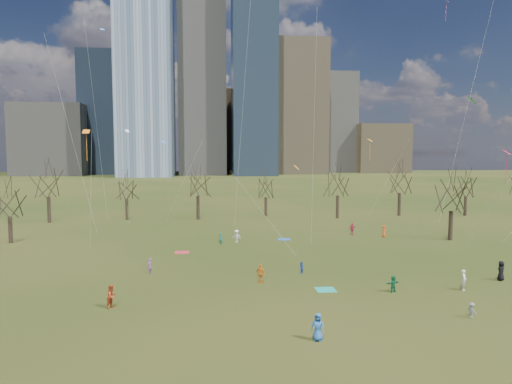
{
  "coord_description": "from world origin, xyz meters",
  "views": [
    {
      "loc": [
        -5.15,
        -37.5,
        11.23
      ],
      "look_at": [
        0.0,
        12.0,
        7.0
      ],
      "focal_mm": 32.0,
      "sensor_mm": 36.0,
      "label": 1
    }
  ],
  "objects": [
    {
      "name": "person_8",
      "position": [
        3.41,
        3.73,
        0.55
      ],
      "size": [
        0.55,
        0.63,
        1.11
      ],
      "primitive_type": "imported",
      "rotation": [
        0.0,
        0.0,
        5.0
      ],
      "color": "#284AB1",
      "rests_on": "ground"
    },
    {
      "name": "person_2",
      "position": [
        -12.24,
        -4.24,
        0.86
      ],
      "size": [
        0.98,
        1.05,
        1.73
      ],
      "primitive_type": "imported",
      "rotation": [
        0.0,
        0.0,
        1.06
      ],
      "color": "#B33819",
      "rests_on": "ground"
    },
    {
      "name": "kites_airborne",
      "position": [
        1.72,
        17.32,
        13.49
      ],
      "size": [
        66.54,
        36.01,
        34.91
      ],
      "color": "orange",
      "rests_on": "ground"
    },
    {
      "name": "bare_tree_row",
      "position": [
        -0.09,
        37.22,
        6.12
      ],
      "size": [
        113.04,
        29.8,
        9.5
      ],
      "color": "black",
      "rests_on": "ground"
    },
    {
      "name": "person_6",
      "position": [
        20.5,
        -0.45,
        0.88
      ],
      "size": [
        0.99,
        1.01,
        1.75
      ],
      "primitive_type": "imported",
      "rotation": [
        0.0,
        0.0,
        3.98
      ],
      "color": "black",
      "rests_on": "ground"
    },
    {
      "name": "person_4",
      "position": [
        -0.73,
        1.0,
        0.84
      ],
      "size": [
        1.01,
        0.97,
        1.69
      ],
      "primitive_type": "imported",
      "rotation": [
        0.0,
        0.0,
        2.41
      ],
      "color": "orange",
      "rests_on": "ground"
    },
    {
      "name": "person_3",
      "position": [
        12.62,
        -8.92,
        0.55
      ],
      "size": [
        0.67,
        0.82,
        1.1
      ],
      "primitive_type": "imported",
      "rotation": [
        0.0,
        0.0,
        2.01
      ],
      "color": "slate",
      "rests_on": "ground"
    },
    {
      "name": "person_1",
      "position": [
        15.63,
        -2.81,
        0.86
      ],
      "size": [
        0.68,
        0.75,
        1.71
      ],
      "primitive_type": "imported",
      "rotation": [
        0.0,
        0.0,
        1.01
      ],
      "color": "white",
      "rests_on": "ground"
    },
    {
      "name": "person_13",
      "position": [
        -3.73,
        18.11,
        0.74
      ],
      "size": [
        0.63,
        0.62,
        1.47
      ],
      "primitive_type": "imported",
      "rotation": [
        0.0,
        0.0,
        2.39
      ],
      "color": "#1C7F6B",
      "rests_on": "ground"
    },
    {
      "name": "ground",
      "position": [
        0.0,
        0.0,
        0.0
      ],
      "size": [
        500.0,
        500.0,
        0.0
      ],
      "primitive_type": "plane",
      "color": "black",
      "rests_on": "ground"
    },
    {
      "name": "downtown_skyline",
      "position": [
        -2.43,
        210.64,
        39.01
      ],
      "size": [
        212.5,
        78.0,
        118.0
      ],
      "color": "slate",
      "rests_on": "ground"
    },
    {
      "name": "person_0",
      "position": [
        1.28,
        -11.49,
        0.84
      ],
      "size": [
        0.97,
        0.82,
        1.68
      ],
      "primitive_type": "imported",
      "rotation": [
        0.0,
        0.0,
        5.86
      ],
      "color": "#2761AC",
      "rests_on": "ground"
    },
    {
      "name": "person_7",
      "position": [
        -10.71,
        4.99,
        0.75
      ],
      "size": [
        0.48,
        0.62,
        1.5
      ],
      "primitive_type": "imported",
      "rotation": [
        0.0,
        0.0,
        4.46
      ],
      "color": "#934E9D",
      "rests_on": "ground"
    },
    {
      "name": "person_10",
      "position": [
        14.53,
        23.16,
        0.81
      ],
      "size": [
        0.99,
        0.51,
        1.62
      ],
      "primitive_type": "imported",
      "rotation": [
        0.0,
        0.0,
        0.13
      ],
      "color": "#BE1B41",
      "rests_on": "ground"
    },
    {
      "name": "blanket_teal",
      "position": [
        4.36,
        -1.55,
        0.01
      ],
      "size": [
        1.6,
        1.5,
        0.03
      ],
      "primitive_type": "cube",
      "color": "teal",
      "rests_on": "ground"
    },
    {
      "name": "person_5",
      "position": [
        9.65,
        -2.71,
        0.69
      ],
      "size": [
        1.35,
        0.79,
        1.39
      ],
      "primitive_type": "imported",
      "rotation": [
        0.0,
        0.0,
        3.45
      ],
      "color": "#186E41",
      "rests_on": "ground"
    },
    {
      "name": "person_9",
      "position": [
        -1.7,
        19.29,
        0.8
      ],
      "size": [
        1.2,
        0.99,
        1.61
      ],
      "primitive_type": "imported",
      "rotation": [
        0.0,
        0.0,
        5.82
      ],
      "color": "white",
      "rests_on": "ground"
    },
    {
      "name": "blanket_navy",
      "position": [
        4.62,
        20.67,
        0.01
      ],
      "size": [
        1.6,
        1.5,
        0.03
      ],
      "primitive_type": "cube",
      "color": "#2552AD",
      "rests_on": "ground"
    },
    {
      "name": "person_12",
      "position": [
        18.2,
        20.85,
        0.81
      ],
      "size": [
        0.53,
        0.8,
        1.61
      ],
      "primitive_type": "imported",
      "rotation": [
        0.0,
        0.0,
        1.6
      ],
      "color": "#E25019",
      "rests_on": "ground"
    },
    {
      "name": "blanket_crimson",
      "position": [
        -8.25,
        14.04,
        0.01
      ],
      "size": [
        1.6,
        1.5,
        0.03
      ],
      "primitive_type": "cube",
      "color": "red",
      "rests_on": "ground"
    }
  ]
}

